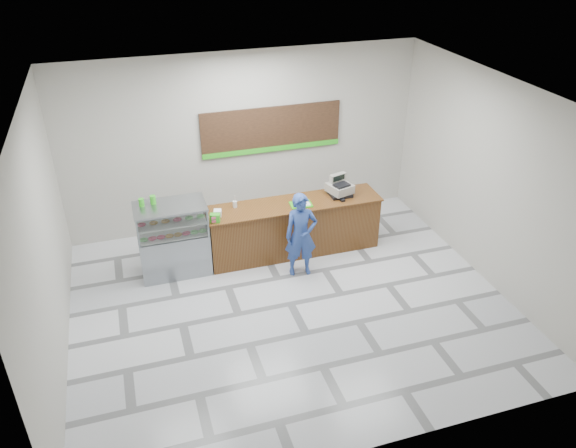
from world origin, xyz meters
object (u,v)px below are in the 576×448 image
object	(u,v)px
display_case	(173,239)
sales_counter	(294,227)
cash_register	(340,188)
serving_tray	(301,204)
customer	(301,235)

from	to	relation	value
display_case	sales_counter	bearing A→B (deg)	0.01
cash_register	display_case	bearing A→B (deg)	165.03
serving_tray	customer	bearing A→B (deg)	-104.75
sales_counter	customer	world-z (taller)	customer
sales_counter	display_case	size ratio (longest dim) A/B	2.45
sales_counter	display_case	distance (m)	2.23
sales_counter	serving_tray	distance (m)	0.55
display_case	cash_register	bearing A→B (deg)	1.32
serving_tray	customer	xyz separation A→B (m)	(-0.20, -0.61, -0.27)
display_case	cash_register	size ratio (longest dim) A/B	2.61
cash_register	customer	size ratio (longest dim) A/B	0.33
display_case	customer	distance (m)	2.24
display_case	serving_tray	size ratio (longest dim) A/B	3.26
sales_counter	display_case	xyz separation A→B (m)	(-2.22, -0.00, 0.16)
customer	serving_tray	bearing A→B (deg)	79.13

